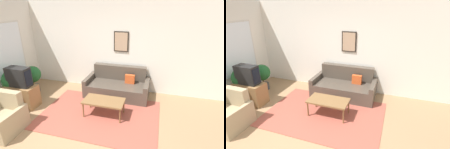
# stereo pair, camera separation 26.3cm
# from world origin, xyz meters

# --- Properties ---
(ground_plane) EXTENTS (16.00, 16.00, 0.00)m
(ground_plane) POSITION_xyz_m (0.00, 0.00, 0.00)
(ground_plane) COLOR #997551
(area_rug) EXTENTS (2.90, 1.99, 0.01)m
(area_rug) POSITION_xyz_m (0.23, 1.07, 0.01)
(area_rug) COLOR #9E4C3D
(area_rug) RESTS_ON ground_plane
(wall_back) EXTENTS (8.00, 0.09, 2.70)m
(wall_back) POSITION_xyz_m (0.00, 2.67, 1.35)
(wall_back) COLOR white
(wall_back) RESTS_ON ground_plane
(couch) EXTENTS (1.86, 0.90, 0.85)m
(couch) POSITION_xyz_m (0.41, 2.21, 0.29)
(couch) COLOR #4C4238
(couch) RESTS_ON ground_plane
(coffee_table) EXTENTS (0.99, 0.51, 0.42)m
(coffee_table) POSITION_xyz_m (0.35, 1.08, 0.38)
(coffee_table) COLOR brown
(coffee_table) RESTS_ON ground_plane
(tv_stand) EXTENTS (0.81, 0.44, 0.59)m
(tv_stand) POSITION_xyz_m (-1.89, 0.92, 0.30)
(tv_stand) COLOR olive
(tv_stand) RESTS_ON ground_plane
(tv) EXTENTS (0.60, 0.28, 0.51)m
(tv) POSITION_xyz_m (-1.89, 0.92, 0.85)
(tv) COLOR black
(tv) RESTS_ON tv_stand
(armchair) EXTENTS (0.82, 0.76, 0.83)m
(armchair) POSITION_xyz_m (-1.59, -0.03, 0.28)
(armchair) COLOR tan
(armchair) RESTS_ON ground_plane
(potted_plant_tall) EXTENTS (0.61, 0.61, 0.97)m
(potted_plant_tall) POSITION_xyz_m (-2.22, 1.07, 0.63)
(potted_plant_tall) COLOR beige
(potted_plant_tall) RESTS_ON ground_plane
(potted_plant_by_window) EXTENTS (0.51, 0.51, 0.83)m
(potted_plant_by_window) POSITION_xyz_m (-2.17, 1.72, 0.51)
(potted_plant_by_window) COLOR #383D42
(potted_plant_by_window) RESTS_ON ground_plane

